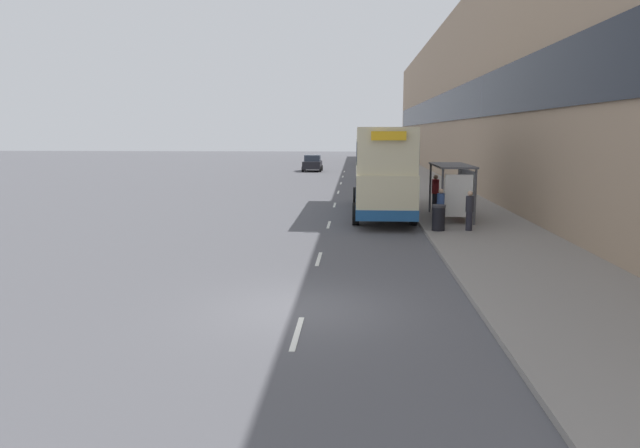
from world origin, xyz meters
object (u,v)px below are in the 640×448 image
object	(u,v)px
double_decker_bus_near	(382,169)
car_0	(312,163)
car_1	(373,170)
litter_bin	(439,218)
pedestrian_at_shelter	(469,210)
car_2	(365,159)
bus_shelter	(456,181)
pedestrian_1	(440,207)
pedestrian_2	(435,192)

from	to	relation	value
double_decker_bus_near	car_0	xyz separation A→B (m)	(-5.86, 31.73, -1.44)
car_1	litter_bin	distance (m)	27.02
car_1	pedestrian_at_shelter	size ratio (longest dim) A/B	2.41
car_2	litter_bin	distance (m)	48.40
bus_shelter	pedestrian_at_shelter	bearing A→B (deg)	-89.70
pedestrian_1	pedestrian_at_shelter	bearing A→B (deg)	-41.58
pedestrian_at_shelter	litter_bin	distance (m)	1.28
bus_shelter	car_0	bearing A→B (deg)	105.06
car_1	pedestrian_at_shelter	distance (m)	27.06
car_2	pedestrian_1	bearing A→B (deg)	-87.03
bus_shelter	litter_bin	world-z (taller)	bus_shelter
pedestrian_2	bus_shelter	bearing A→B (deg)	-79.04
bus_shelter	car_0	distance (m)	35.25
double_decker_bus_near	pedestrian_2	world-z (taller)	double_decker_bus_near
pedestrian_2	car_1	bearing A→B (deg)	96.91
bus_shelter	pedestrian_1	distance (m)	2.60
double_decker_bus_near	litter_bin	xyz separation A→B (m)	(2.08, -5.48, -1.62)
double_decker_bus_near	pedestrian_at_shelter	world-z (taller)	double_decker_bus_near
bus_shelter	litter_bin	xyz separation A→B (m)	(-1.22, -3.19, -1.21)
double_decker_bus_near	car_1	world-z (taller)	double_decker_bus_near
bus_shelter	car_2	size ratio (longest dim) A/B	1.04
bus_shelter	pedestrian_at_shelter	xyz separation A→B (m)	(0.02, -3.12, -0.91)
pedestrian_1	litter_bin	size ratio (longest dim) A/B	1.54
car_1	car_2	xyz separation A→B (m)	(-0.38, 21.40, 0.00)
double_decker_bus_near	car_0	size ratio (longest dim) A/B	2.87
car_0	pedestrian_1	size ratio (longest dim) A/B	2.39
pedestrian_at_shelter	pedestrian_2	distance (m)	5.98
pedestrian_at_shelter	pedestrian_2	bearing A→B (deg)	95.42
car_2	pedestrian_at_shelter	size ratio (longest dim) A/B	2.50
car_0	pedestrian_at_shelter	bearing A→B (deg)	103.87
bus_shelter	car_2	xyz separation A→B (m)	(-3.47, 45.16, -1.04)
double_decker_bus_near	pedestrian_1	distance (m)	5.22
bus_shelter	car_1	distance (m)	23.99
car_0	car_1	bearing A→B (deg)	120.60
pedestrian_1	pedestrian_2	size ratio (longest dim) A/B	0.88
car_2	pedestrian_1	xyz separation A→B (m)	(2.46, -47.37, 0.13)
car_1	pedestrian_2	xyz separation A→B (m)	(2.54, -20.93, 0.24)
bus_shelter	car_2	bearing A→B (deg)	94.39
car_0	litter_bin	size ratio (longest dim) A/B	3.68
bus_shelter	car_2	world-z (taller)	bus_shelter
pedestrian_1	litter_bin	bearing A→B (deg)	-102.01
double_decker_bus_near	car_2	world-z (taller)	double_decker_bus_near
car_1	pedestrian_at_shelter	xyz separation A→B (m)	(3.10, -26.89, 0.13)
car_0	pedestrian_1	world-z (taller)	pedestrian_1
car_2	pedestrian_1	size ratio (longest dim) A/B	2.50
pedestrian_2	pedestrian_at_shelter	bearing A→B (deg)	-84.58
pedestrian_1	pedestrian_2	bearing A→B (deg)	84.73
car_0	litter_bin	xyz separation A→B (m)	(7.93, -37.21, -0.18)
bus_shelter	pedestrian_at_shelter	size ratio (longest dim) A/B	2.60
car_1	litter_bin	size ratio (longest dim) A/B	3.71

